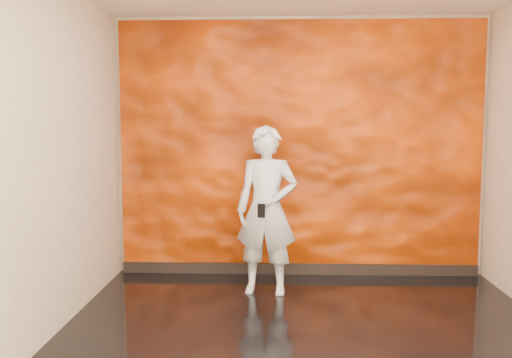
% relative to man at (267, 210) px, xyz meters
% --- Properties ---
extents(room, '(4.02, 4.02, 2.81)m').
position_rel_man_xyz_m(room, '(0.34, -1.24, 0.58)').
color(room, black).
rests_on(room, ground).
extents(feature_wall, '(3.90, 0.06, 2.75)m').
position_rel_man_xyz_m(feature_wall, '(0.34, 0.72, 0.56)').
color(feature_wall, '#FF4D00').
rests_on(feature_wall, ground).
extents(baseboard, '(3.90, 0.04, 0.12)m').
position_rel_man_xyz_m(baseboard, '(0.34, 0.68, -0.76)').
color(baseboard, black).
rests_on(baseboard, ground).
extents(man, '(0.65, 0.48, 1.64)m').
position_rel_man_xyz_m(man, '(0.00, 0.00, 0.00)').
color(man, '#A9ADB8').
rests_on(man, ground).
extents(phone, '(0.07, 0.03, 0.13)m').
position_rel_man_xyz_m(phone, '(-0.05, -0.24, 0.03)').
color(phone, black).
rests_on(phone, man).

